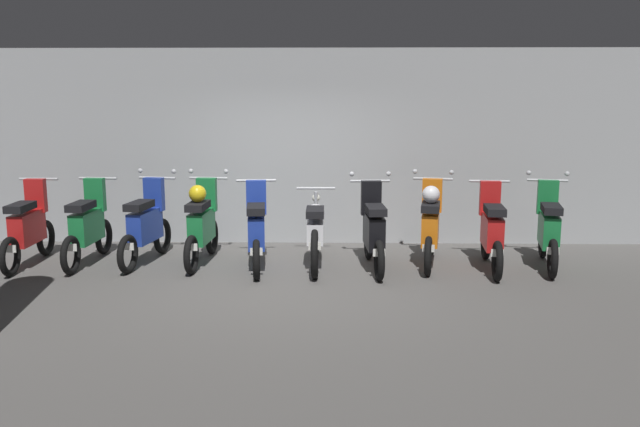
% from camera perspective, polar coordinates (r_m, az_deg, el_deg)
% --- Properties ---
extents(ground_plane, '(80.00, 80.00, 0.00)m').
position_cam_1_polar(ground_plane, '(8.98, -3.09, -5.50)').
color(ground_plane, '#565451').
extents(back_wall, '(16.00, 0.30, 3.05)m').
position_cam_1_polar(back_wall, '(10.99, -2.25, 5.54)').
color(back_wall, '#9EA0A3').
rests_on(back_wall, ground).
extents(motorbike_slot_0, '(0.56, 1.68, 1.18)m').
position_cam_1_polar(motorbike_slot_0, '(10.44, -22.96, -1.11)').
color(motorbike_slot_0, black).
rests_on(motorbike_slot_0, ground).
extents(motorbike_slot_1, '(0.56, 1.68, 1.18)m').
position_cam_1_polar(motorbike_slot_1, '(10.22, -18.63, -1.05)').
color(motorbike_slot_1, black).
rests_on(motorbike_slot_1, ground).
extents(motorbike_slot_2, '(0.58, 1.67, 1.29)m').
position_cam_1_polar(motorbike_slot_2, '(10.04, -14.17, -0.99)').
color(motorbike_slot_2, black).
rests_on(motorbike_slot_2, ground).
extents(motorbike_slot_3, '(0.59, 1.68, 1.29)m').
position_cam_1_polar(motorbike_slot_3, '(9.82, -9.74, -0.84)').
color(motorbike_slot_3, black).
rests_on(motorbike_slot_3, ground).
extents(motorbike_slot_4, '(0.56, 1.68, 1.18)m').
position_cam_1_polar(motorbike_slot_4, '(9.49, -5.27, -1.39)').
color(motorbike_slot_4, black).
rests_on(motorbike_slot_4, ground).
extents(motorbike_slot_5, '(0.56, 1.95, 1.03)m').
position_cam_1_polar(motorbike_slot_5, '(9.57, -0.38, -1.46)').
color(motorbike_slot_5, black).
rests_on(motorbike_slot_5, ground).
extents(motorbike_slot_6, '(0.59, 1.68, 1.29)m').
position_cam_1_polar(motorbike_slot_6, '(9.43, 4.45, -1.44)').
color(motorbike_slot_6, black).
rests_on(motorbike_slot_6, ground).
extents(motorbike_slot_7, '(0.58, 1.67, 1.29)m').
position_cam_1_polar(motorbike_slot_7, '(9.73, 9.13, -0.93)').
color(motorbike_slot_7, black).
rests_on(motorbike_slot_7, ground).
extents(motorbike_slot_8, '(0.56, 1.68, 1.18)m').
position_cam_1_polar(motorbike_slot_8, '(9.67, 14.01, -1.45)').
color(motorbike_slot_8, black).
rests_on(motorbike_slot_8, ground).
extents(motorbike_slot_9, '(0.58, 1.67, 1.29)m').
position_cam_1_polar(motorbike_slot_9, '(9.99, 18.37, -1.28)').
color(motorbike_slot_9, black).
rests_on(motorbike_slot_9, ground).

